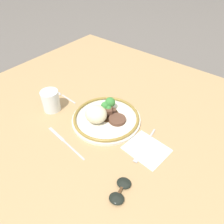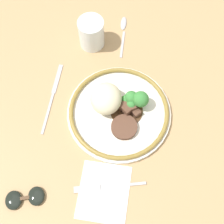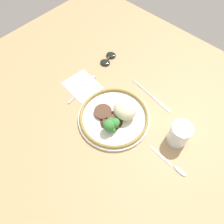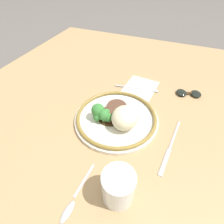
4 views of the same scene
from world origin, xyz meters
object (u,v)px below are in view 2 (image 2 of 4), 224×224
at_px(plate, 115,109).
at_px(fork, 101,187).
at_px(knife, 51,95).
at_px(sunglasses, 23,198).
at_px(juice_glass, 90,34).
at_px(spoon, 123,28).

bearing_deg(plate, fork, 172.98).
distance_m(fork, knife, 0.30).
relative_size(knife, sunglasses, 2.10).
height_order(plate, knife, plate).
bearing_deg(sunglasses, fork, -92.17).
bearing_deg(fork, knife, -66.18).
height_order(plate, sunglasses, plate).
bearing_deg(knife, plate, -95.95).
distance_m(plate, fork, 0.21).
height_order(juice_glass, fork, juice_glass).
relative_size(juice_glass, sunglasses, 0.89).
height_order(plate, fork, plate).
height_order(knife, sunglasses, sunglasses).
bearing_deg(juice_glass, knife, 152.47).
bearing_deg(plate, sunglasses, 138.92).
bearing_deg(spoon, knife, 145.16).
xyz_separation_m(knife, sunglasses, (-0.29, 0.03, 0.01)).
xyz_separation_m(juice_glass, fork, (-0.44, -0.06, -0.04)).
xyz_separation_m(plate, sunglasses, (-0.25, 0.22, -0.01)).
relative_size(plate, juice_glass, 3.06).
bearing_deg(juice_glass, spoon, -58.98).
height_order(plate, juice_glass, juice_glass).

